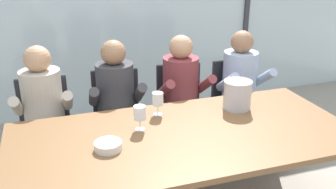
{
  "coord_description": "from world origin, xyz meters",
  "views": [
    {
      "loc": [
        -0.8,
        -2.08,
        1.92
      ],
      "look_at": [
        0.0,
        0.35,
        0.91
      ],
      "focal_mm": 39.92,
      "sensor_mm": 36.0,
      "label": 1
    }
  ],
  "objects_px": {
    "chair_center": "(181,105)",
    "tasting_bowl": "(108,146)",
    "chair_left_of_center": "(117,113)",
    "person_pale_blue_shirt": "(243,87)",
    "person_maroon_top": "(184,94)",
    "dining_table": "(184,142)",
    "person_charcoal_jacket": "(117,102)",
    "chair_near_curtain": "(45,123)",
    "person_beige_jumper": "(44,111)",
    "wine_glass_near_bucket": "(158,100)",
    "ice_bucket_primary": "(237,94)",
    "wine_glass_by_left_taster": "(140,114)",
    "chair_right_of_center": "(236,99)"
  },
  "relations": [
    {
      "from": "person_beige_jumper",
      "to": "person_maroon_top",
      "type": "relative_size",
      "value": 1.0
    },
    {
      "from": "chair_left_of_center",
      "to": "chair_center",
      "type": "xyz_separation_m",
      "value": [
        0.61,
        -0.01,
        0.0
      ]
    },
    {
      "from": "chair_left_of_center",
      "to": "chair_right_of_center",
      "type": "bearing_deg",
      "value": 5.8
    },
    {
      "from": "ice_bucket_primary",
      "to": "tasting_bowl",
      "type": "xyz_separation_m",
      "value": [
        -1.05,
        -0.32,
        -0.09
      ]
    },
    {
      "from": "tasting_bowl",
      "to": "wine_glass_near_bucket",
      "type": "relative_size",
      "value": 0.99
    },
    {
      "from": "person_pale_blue_shirt",
      "to": "chair_left_of_center",
      "type": "bearing_deg",
      "value": 170.93
    },
    {
      "from": "person_maroon_top",
      "to": "tasting_bowl",
      "type": "xyz_separation_m",
      "value": [
        -0.82,
        -0.86,
        0.08
      ]
    },
    {
      "from": "chair_right_of_center",
      "to": "person_beige_jumper",
      "type": "distance_m",
      "value": 1.8
    },
    {
      "from": "person_beige_jumper",
      "to": "wine_glass_by_left_taster",
      "type": "relative_size",
      "value": 6.99
    },
    {
      "from": "chair_right_of_center",
      "to": "person_charcoal_jacket",
      "type": "height_order",
      "value": "person_charcoal_jacket"
    },
    {
      "from": "chair_left_of_center",
      "to": "chair_center",
      "type": "relative_size",
      "value": 1.0
    },
    {
      "from": "chair_center",
      "to": "ice_bucket_primary",
      "type": "bearing_deg",
      "value": -68.42
    },
    {
      "from": "ice_bucket_primary",
      "to": "chair_near_curtain",
      "type": "bearing_deg",
      "value": 154.24
    },
    {
      "from": "chair_near_curtain",
      "to": "chair_left_of_center",
      "type": "height_order",
      "value": "same"
    },
    {
      "from": "wine_glass_by_left_taster",
      "to": "chair_center",
      "type": "bearing_deg",
      "value": 53.97
    },
    {
      "from": "chair_near_curtain",
      "to": "chair_right_of_center",
      "type": "xyz_separation_m",
      "value": [
        1.8,
        -0.02,
        0.0
      ]
    },
    {
      "from": "dining_table",
      "to": "chair_center",
      "type": "xyz_separation_m",
      "value": [
        0.33,
        0.97,
        -0.16
      ]
    },
    {
      "from": "wine_glass_near_bucket",
      "to": "chair_near_curtain",
      "type": "bearing_deg",
      "value": 143.1
    },
    {
      "from": "chair_left_of_center",
      "to": "wine_glass_by_left_taster",
      "type": "distance_m",
      "value": 0.9
    },
    {
      "from": "chair_center",
      "to": "person_maroon_top",
      "type": "distance_m",
      "value": 0.24
    },
    {
      "from": "dining_table",
      "to": "person_charcoal_jacket",
      "type": "bearing_deg",
      "value": 110.39
    },
    {
      "from": "chair_near_curtain",
      "to": "ice_bucket_primary",
      "type": "distance_m",
      "value": 1.63
    },
    {
      "from": "chair_center",
      "to": "tasting_bowl",
      "type": "xyz_separation_m",
      "value": [
        -0.85,
        -1.02,
        0.26
      ]
    },
    {
      "from": "chair_left_of_center",
      "to": "person_pale_blue_shirt",
      "type": "distance_m",
      "value": 1.2
    },
    {
      "from": "chair_left_of_center",
      "to": "person_charcoal_jacket",
      "type": "relative_size",
      "value": 0.74
    },
    {
      "from": "person_maroon_top",
      "to": "person_pale_blue_shirt",
      "type": "height_order",
      "value": "same"
    },
    {
      "from": "chair_near_curtain",
      "to": "person_beige_jumper",
      "type": "xyz_separation_m",
      "value": [
        0.01,
        -0.15,
        0.17
      ]
    },
    {
      "from": "person_beige_jumper",
      "to": "person_charcoal_jacket",
      "type": "height_order",
      "value": "same"
    },
    {
      "from": "ice_bucket_primary",
      "to": "chair_left_of_center",
      "type": "bearing_deg",
      "value": 138.82
    },
    {
      "from": "dining_table",
      "to": "chair_left_of_center",
      "type": "height_order",
      "value": "chair_left_of_center"
    },
    {
      "from": "dining_table",
      "to": "person_maroon_top",
      "type": "xyz_separation_m",
      "value": [
        0.3,
        0.81,
        0.01
      ]
    },
    {
      "from": "chair_near_curtain",
      "to": "person_maroon_top",
      "type": "height_order",
      "value": "person_maroon_top"
    },
    {
      "from": "person_beige_jumper",
      "to": "chair_right_of_center",
      "type": "bearing_deg",
      "value": 4.83
    },
    {
      "from": "person_beige_jumper",
      "to": "wine_glass_near_bucket",
      "type": "relative_size",
      "value": 6.99
    },
    {
      "from": "chair_left_of_center",
      "to": "person_maroon_top",
      "type": "height_order",
      "value": "person_maroon_top"
    },
    {
      "from": "person_maroon_top",
      "to": "wine_glass_near_bucket",
      "type": "height_order",
      "value": "person_maroon_top"
    },
    {
      "from": "chair_center",
      "to": "person_charcoal_jacket",
      "type": "bearing_deg",
      "value": -160.58
    },
    {
      "from": "person_maroon_top",
      "to": "wine_glass_near_bucket",
      "type": "bearing_deg",
      "value": -130.91
    },
    {
      "from": "chair_near_curtain",
      "to": "person_charcoal_jacket",
      "type": "height_order",
      "value": "person_charcoal_jacket"
    },
    {
      "from": "dining_table",
      "to": "ice_bucket_primary",
      "type": "height_order",
      "value": "ice_bucket_primary"
    },
    {
      "from": "chair_right_of_center",
      "to": "chair_center",
      "type": "bearing_deg",
      "value": 175.99
    },
    {
      "from": "dining_table",
      "to": "person_beige_jumper",
      "type": "distance_m",
      "value": 1.21
    },
    {
      "from": "chair_near_curtain",
      "to": "chair_right_of_center",
      "type": "bearing_deg",
      "value": 1.32
    },
    {
      "from": "chair_center",
      "to": "chair_right_of_center",
      "type": "distance_m",
      "value": 0.57
    },
    {
      "from": "person_pale_blue_shirt",
      "to": "tasting_bowl",
      "type": "relative_size",
      "value": 7.09
    },
    {
      "from": "chair_left_of_center",
      "to": "person_maroon_top",
      "type": "bearing_deg",
      "value": -8.76
    },
    {
      "from": "person_beige_jumper",
      "to": "wine_glass_near_bucket",
      "type": "bearing_deg",
      "value": -29.04
    },
    {
      "from": "dining_table",
      "to": "tasting_bowl",
      "type": "bearing_deg",
      "value": -174.57
    },
    {
      "from": "dining_table",
      "to": "wine_glass_near_bucket",
      "type": "relative_size",
      "value": 13.31
    },
    {
      "from": "person_pale_blue_shirt",
      "to": "ice_bucket_primary",
      "type": "relative_size",
      "value": 5.41
    }
  ]
}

